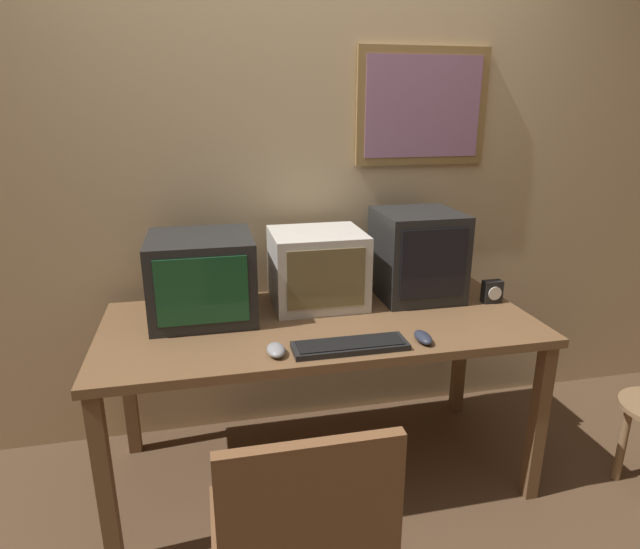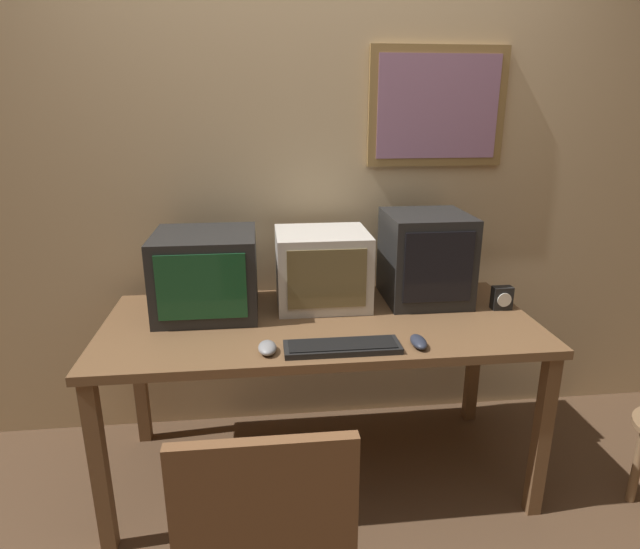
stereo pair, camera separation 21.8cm
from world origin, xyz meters
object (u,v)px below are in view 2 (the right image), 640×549
at_px(monitor_left, 206,273).
at_px(desk_clock, 502,298).
at_px(monitor_center, 322,268).
at_px(mouse_far_corner, 267,348).
at_px(keyboard_main, 342,347).
at_px(monitor_right, 425,257).
at_px(mouse_near_keyboard, 419,342).

bearing_deg(monitor_left, desk_clock, -5.23).
relative_size(monitor_center, mouse_far_corner, 3.62).
xyz_separation_m(monitor_center, keyboard_main, (0.02, -0.49, -0.15)).
height_order(monitor_right, desk_clock, monitor_right).
bearing_deg(mouse_far_corner, keyboard_main, -2.13).
relative_size(monitor_center, keyboard_main, 0.94).
height_order(mouse_near_keyboard, mouse_far_corner, mouse_far_corner).
bearing_deg(mouse_near_keyboard, monitor_left, 151.12).
bearing_deg(mouse_near_keyboard, keyboard_main, 179.93).
xyz_separation_m(monitor_right, keyboard_main, (-0.45, -0.49, -0.19)).
relative_size(monitor_left, desk_clock, 4.14).
bearing_deg(desk_clock, monitor_left, 174.77).
bearing_deg(mouse_far_corner, monitor_left, 119.54).
bearing_deg(monitor_center, monitor_left, -174.61).
height_order(mouse_near_keyboard, desk_clock, desk_clock).
bearing_deg(monitor_right, mouse_far_corner, -146.43).
height_order(keyboard_main, mouse_far_corner, mouse_far_corner).
bearing_deg(keyboard_main, monitor_left, 139.45).
distance_m(monitor_center, monitor_right, 0.47).
bearing_deg(monitor_left, monitor_right, 2.81).
height_order(monitor_left, mouse_near_keyboard, monitor_left).
bearing_deg(monitor_left, mouse_far_corner, -60.46).
xyz_separation_m(keyboard_main, mouse_far_corner, (-0.27, 0.01, 0.01)).
relative_size(mouse_far_corner, desk_clock, 1.08).
xyz_separation_m(monitor_center, monitor_right, (0.47, 0.00, 0.03)).
distance_m(monitor_left, monitor_right, 0.98).
xyz_separation_m(monitor_center, mouse_far_corner, (-0.26, -0.48, -0.15)).
height_order(monitor_left, monitor_center, monitor_left).
bearing_deg(desk_clock, keyboard_main, -156.60).
distance_m(mouse_near_keyboard, mouse_far_corner, 0.56).
xyz_separation_m(monitor_right, mouse_near_keyboard, (-0.17, -0.49, -0.18)).
xyz_separation_m(monitor_right, desk_clock, (0.30, -0.17, -0.15)).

